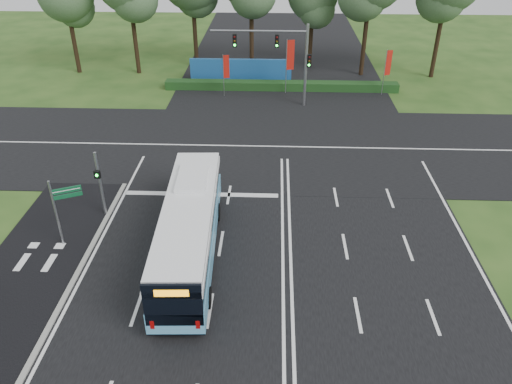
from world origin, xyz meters
TOP-DOWN VIEW (x-y plane):
  - ground at (0.00, 0.00)m, footprint 120.00×120.00m
  - road_main at (0.00, 0.00)m, footprint 20.00×120.00m
  - road_cross at (0.00, 12.00)m, footprint 120.00×14.00m
  - bike_path at (-12.50, -3.00)m, footprint 5.00×18.00m
  - kerb_strip at (-10.10, -3.00)m, footprint 0.25×18.00m
  - city_bus at (-4.71, -1.05)m, footprint 2.97×11.82m
  - pedestrian_signal at (-10.31, 2.57)m, footprint 0.34×0.44m
  - street_sign at (-11.39, -0.21)m, footprint 1.39×0.69m
  - banner_flag_left at (-5.04, 22.56)m, footprint 0.56×0.18m
  - banner_flag_mid at (0.66, 23.64)m, footprint 0.73×0.21m
  - banner_flag_right at (9.53, 23.54)m, footprint 0.59×0.26m
  - traffic_light_gantry at (0.21, 20.50)m, footprint 8.41×0.28m
  - hedge at (0.00, 24.50)m, footprint 22.00×1.20m
  - blue_hoarding at (-4.00, 27.00)m, footprint 10.00×0.30m

SIDE VIEW (x-z plane):
  - ground at x=0.00m, z-range 0.00..0.00m
  - road_main at x=0.00m, z-range 0.00..0.04m
  - road_cross at x=0.00m, z-range 0.00..0.05m
  - bike_path at x=-12.50m, z-range 0.00..0.06m
  - kerb_strip at x=-10.10m, z-range 0.00..0.12m
  - hedge at x=0.00m, z-range 0.00..0.80m
  - blue_hoarding at x=-4.00m, z-range 0.00..2.20m
  - city_bus at x=-4.71m, z-range 0.01..3.38m
  - pedestrian_signal at x=-10.31m, z-range 0.19..4.20m
  - street_sign at x=-11.39m, z-range 0.51..4.39m
  - banner_flag_left at x=-5.04m, z-range 0.62..4.51m
  - banner_flag_right at x=9.53m, z-range 0.65..4.87m
  - banner_flag_mid at x=0.66m, z-range 0.74..5.77m
  - traffic_light_gantry at x=0.21m, z-range 1.16..8.16m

